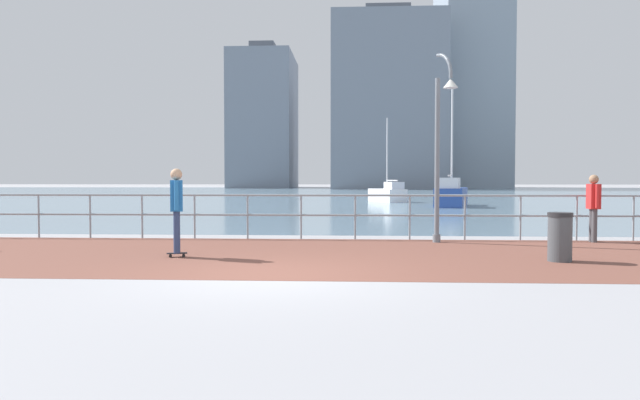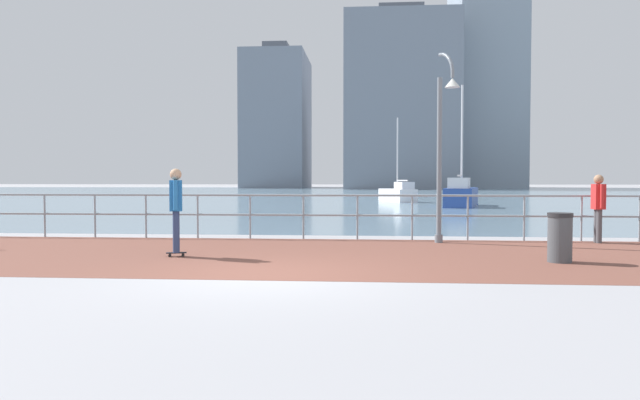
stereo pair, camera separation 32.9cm
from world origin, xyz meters
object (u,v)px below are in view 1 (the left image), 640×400
Objects in this scene: trash_bin at (560,237)px; sailboat_white at (388,194)px; bystander at (593,202)px; lamppost at (441,138)px; skateboarder at (177,204)px; sailboat_blue at (451,195)px.

trash_bin is 0.16× the size of sailboat_white.
lamppost is at bearing -173.79° from bystander.
skateboarder is at bearing -152.97° from lamppost.
trash_bin is (1.77, -3.08, -2.08)m from lamppost.
lamppost is 25.81m from sailboat_white.
trash_bin is (7.43, -0.20, -0.60)m from skateboarder.
sailboat_white is at bearing 115.92° from sailboat_blue.
bystander is 0.24× the size of sailboat_blue.
bystander is at bearing -89.03° from sailboat_blue.
skateboarder is 0.26× the size of sailboat_blue.
trash_bin is 0.14× the size of sailboat_blue.
sailboat_white is (-1.48, 28.81, 0.08)m from trash_bin.
sailboat_white is at bearing 92.94° from trash_bin.
bystander is at bearing 6.21° from lamppost.
trash_bin is at bearing -87.06° from sailboat_white.
lamppost is 0.81× the size of sailboat_white.
lamppost reaches higher than skateboarder.
lamppost is at bearing 27.03° from skateboarder.
lamppost is at bearing -100.26° from sailboat_blue.
trash_bin is at bearing -120.00° from bystander.
skateboarder is at bearing -112.46° from sailboat_blue.
bystander is 0.29× the size of sailboat_white.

